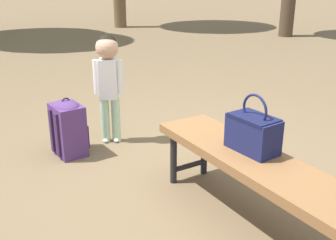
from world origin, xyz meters
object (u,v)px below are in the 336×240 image
object	(u,v)px
handbag	(253,132)
backpack_large	(68,126)
child_standing	(108,72)
park_bench	(255,166)

from	to	relation	value
handbag	backpack_large	size ratio (longest dim) A/B	0.72
handbag	backpack_large	xyz separation A→B (m)	(1.46, 0.77, -0.32)
child_standing	backpack_large	xyz separation A→B (m)	(-0.10, 0.42, -0.40)
child_standing	backpack_large	bearing A→B (deg)	103.03
handbag	child_standing	bearing A→B (deg)	13.00
backpack_large	park_bench	bearing A→B (deg)	-154.97
park_bench	handbag	world-z (taller)	handbag
handbag	child_standing	world-z (taller)	child_standing
handbag	park_bench	bearing A→B (deg)	153.82
park_bench	child_standing	xyz separation A→B (m)	(1.65, 0.31, 0.26)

